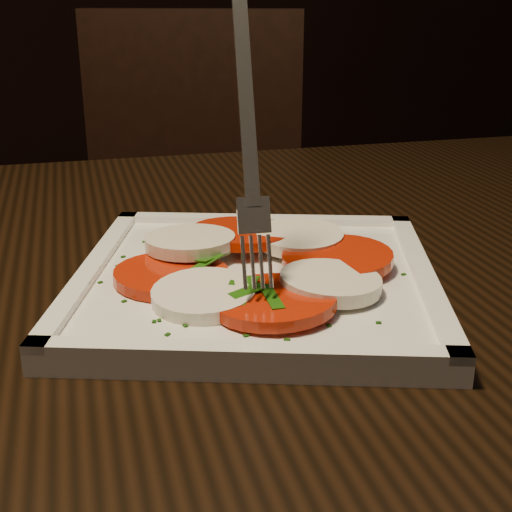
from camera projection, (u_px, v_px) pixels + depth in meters
The scene contains 5 objects.
table at pixel (184, 361), 0.65m from camera, with size 1.22×0.83×0.75m.
chair at pixel (189, 230), 1.36m from camera, with size 0.54×0.54×0.93m.
plate at pixel (256, 283), 0.55m from camera, with size 0.27×0.27×0.01m, color white.
caprese_salad at pixel (256, 264), 0.54m from camera, with size 0.23×0.23×0.02m.
fork at pixel (246, 136), 0.49m from camera, with size 0.03×0.09×0.18m, color white, non-canonical shape.
Camera 1 is at (-0.12, -0.47, 0.97)m, focal length 50.00 mm.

